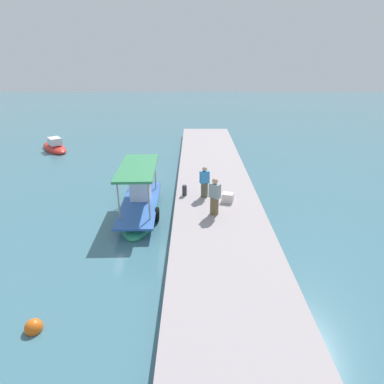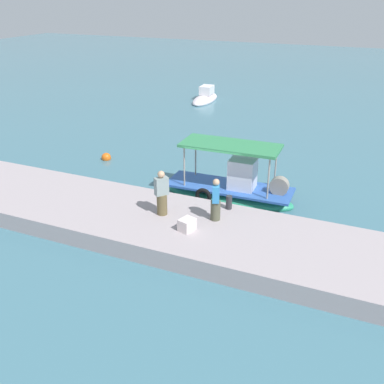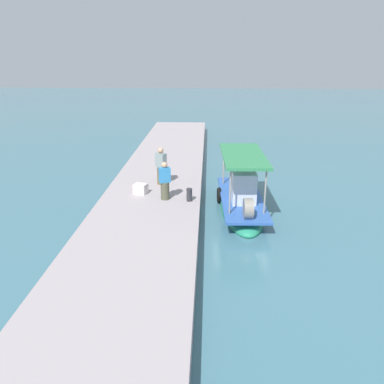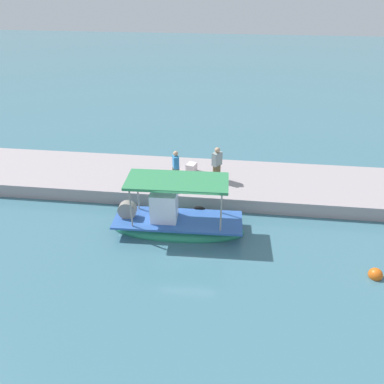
{
  "view_description": "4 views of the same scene",
  "coord_description": "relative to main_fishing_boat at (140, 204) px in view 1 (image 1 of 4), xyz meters",
  "views": [
    {
      "loc": [
        -14.65,
        -2.77,
        7.57
      ],
      "look_at": [
        0.89,
        -2.73,
        1.03
      ],
      "focal_mm": 30.73,
      "sensor_mm": 36.0,
      "label": 1
    },
    {
      "loc": [
        6.19,
        -17.21,
        8.59
      ],
      "look_at": [
        -0.28,
        -2.34,
        1.12
      ],
      "focal_mm": 41.73,
      "sensor_mm": 36.0,
      "label": 2
    },
    {
      "loc": [
        16.49,
        -1.57,
        6.62
      ],
      "look_at": [
        1.18,
        -2.22,
        1.05
      ],
      "focal_mm": 36.19,
      "sensor_mm": 36.0,
      "label": 3
    },
    {
      "loc": [
        -1.77,
        13.56,
        10.01
      ],
      "look_at": [
        0.08,
        -1.52,
        1.17
      ],
      "focal_mm": 35.95,
      "sensor_mm": 36.0,
      "label": 4
    }
  ],
  "objects": [
    {
      "name": "mooring_bollard",
      "position": [
        0.67,
        -2.25,
        0.51
      ],
      "size": [
        0.24,
        0.24,
        0.55
      ],
      "primitive_type": "cylinder",
      "color": "#2D2D33",
      "rests_on": "dock_quay"
    },
    {
      "name": "fisherman_near_bollard",
      "position": [
        0.5,
        -3.29,
        0.98
      ],
      "size": [
        0.47,
        0.52,
        1.64
      ],
      "color": "#4F503D",
      "rests_on": "dock_quay"
    },
    {
      "name": "dock_quay",
      "position": [
        -0.62,
        -3.95,
        -0.1
      ],
      "size": [
        36.0,
        4.32,
        0.69
      ],
      "primitive_type": "cube",
      "color": "#A3969A",
      "rests_on": "ground_plane"
    },
    {
      "name": "cargo_crate",
      "position": [
        -0.14,
        -4.45,
        0.46
      ],
      "size": [
        0.59,
        0.66,
        0.44
      ],
      "primitive_type": "cube",
      "rotation": [
        0.0,
        0.0,
        1.28
      ],
      "color": "silver",
      "rests_on": "dock_quay"
    },
    {
      "name": "ground_plane",
      "position": [
        -0.62,
        0.08,
        -0.45
      ],
      "size": [
        120.0,
        120.0,
        0.0
      ],
      "primitive_type": "plane",
      "color": "#407080"
    },
    {
      "name": "main_fishing_boat",
      "position": [
        0.0,
        0.0,
        0.0
      ],
      "size": [
        5.84,
        2.04,
        2.89
      ],
      "color": "#29926B",
      "rests_on": "ground_plane"
    },
    {
      "name": "marker_buoy",
      "position": [
        -7.89,
        2.02,
        -0.34
      ],
      "size": [
        0.52,
        0.52,
        0.52
      ],
      "color": "orange",
      "rests_on": "ground_plane"
    },
    {
      "name": "fisherman_by_crate",
      "position": [
        -1.52,
        -3.69,
        1.04
      ],
      "size": [
        0.55,
        0.56,
        1.77
      ],
      "color": "brown",
      "rests_on": "dock_quay"
    },
    {
      "name": "moored_boat_mid",
      "position": [
        12.02,
        9.13,
        -0.22
      ],
      "size": [
        4.17,
        3.68,
        1.37
      ],
      "color": "red",
      "rests_on": "ground_plane"
    }
  ]
}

